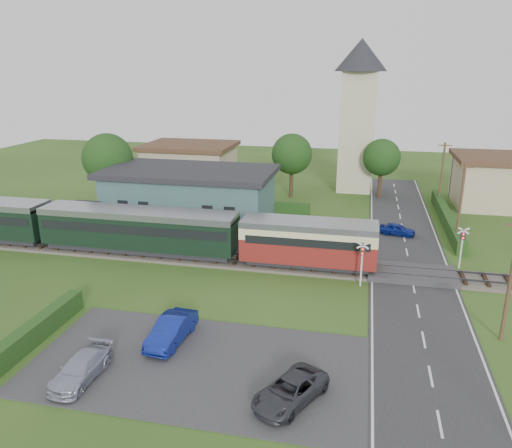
% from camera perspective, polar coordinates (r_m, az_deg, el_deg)
% --- Properties ---
extents(ground, '(120.00, 120.00, 0.00)m').
position_cam_1_polar(ground, '(36.50, 1.70, -5.92)').
color(ground, '#2D4C19').
extents(railway_track, '(76.00, 3.20, 0.49)m').
position_cam_1_polar(railway_track, '(38.27, 2.26, -4.60)').
color(railway_track, '#4C443D').
rests_on(railway_track, ground).
extents(road, '(6.00, 70.00, 0.05)m').
position_cam_1_polar(road, '(36.17, 17.57, -6.98)').
color(road, '#28282B').
rests_on(road, ground).
extents(car_park, '(17.00, 9.00, 0.08)m').
position_cam_1_polar(car_park, '(26.58, -6.67, -15.66)').
color(car_park, '#333335').
rests_on(car_park, ground).
extents(crossing_deck, '(6.20, 3.40, 0.45)m').
position_cam_1_polar(crossing_deck, '(37.93, 17.37, -5.46)').
color(crossing_deck, '#333335').
rests_on(crossing_deck, ground).
extents(platform, '(30.00, 3.00, 0.45)m').
position_cam_1_polar(platform, '(43.80, -9.96, -1.78)').
color(platform, gray).
rests_on(platform, ground).
extents(equipment_hut, '(2.30, 2.30, 2.55)m').
position_cam_1_polar(equipment_hut, '(46.90, -19.15, 0.74)').
color(equipment_hut, beige).
rests_on(equipment_hut, platform).
extents(station_building, '(16.00, 9.00, 5.30)m').
position_cam_1_polar(station_building, '(48.25, -7.54, 3.21)').
color(station_building, '#3C6869').
rests_on(station_building, ground).
extents(train, '(43.20, 2.90, 3.40)m').
position_cam_1_polar(train, '(42.32, -17.16, -0.22)').
color(train, '#232328').
rests_on(train, ground).
extents(church_tower, '(6.00, 6.00, 17.60)m').
position_cam_1_polar(church_tower, '(61.06, 11.63, 13.18)').
color(church_tower, beige).
rests_on(church_tower, ground).
extents(house_west, '(10.80, 8.80, 5.50)m').
position_cam_1_polar(house_west, '(62.76, -7.55, 6.64)').
color(house_west, tan).
rests_on(house_west, ground).
extents(house_east, '(8.80, 8.80, 5.50)m').
position_cam_1_polar(house_east, '(59.73, 25.65, 4.50)').
color(house_east, tan).
rests_on(house_east, ground).
extents(hedge_carpark, '(0.80, 9.00, 1.20)m').
position_cam_1_polar(hedge_carpark, '(30.43, -24.25, -11.42)').
color(hedge_carpark, '#193814').
rests_on(hedge_carpark, ground).
extents(hedge_roadside, '(0.80, 18.00, 1.20)m').
position_cam_1_polar(hedge_roadside, '(51.49, 20.93, 0.68)').
color(hedge_roadside, '#193814').
rests_on(hedge_roadside, ground).
extents(hedge_station, '(22.00, 0.80, 1.30)m').
position_cam_1_polar(hedge_station, '(52.89, -5.81, 2.26)').
color(hedge_station, '#193814').
rests_on(hedge_station, ground).
extents(tree_a, '(5.20, 5.20, 8.00)m').
position_cam_1_polar(tree_a, '(54.48, -16.60, 7.17)').
color(tree_a, '#332316').
rests_on(tree_a, ground).
extents(tree_b, '(4.60, 4.60, 7.34)m').
position_cam_1_polar(tree_b, '(57.29, 4.12, 7.97)').
color(tree_b, '#332316').
rests_on(tree_b, ground).
extents(tree_c, '(4.20, 4.20, 6.78)m').
position_cam_1_polar(tree_c, '(58.77, 14.17, 7.37)').
color(tree_c, '#332316').
rests_on(tree_c, ground).
extents(utility_pole_b, '(1.40, 0.22, 7.00)m').
position_cam_1_polar(utility_pole_b, '(30.13, 27.08, -5.73)').
color(utility_pole_b, '#473321').
rests_on(utility_pole_b, ground).
extents(utility_pole_c, '(1.40, 0.22, 7.00)m').
position_cam_1_polar(utility_pole_c, '(45.00, 22.35, 2.19)').
color(utility_pole_c, '#473321').
rests_on(utility_pole_c, ground).
extents(utility_pole_d, '(1.40, 0.22, 7.00)m').
position_cam_1_polar(utility_pole_d, '(56.55, 20.46, 5.34)').
color(utility_pole_d, '#473321').
rests_on(utility_pole_d, ground).
extents(crossing_signal_near, '(0.84, 0.28, 3.28)m').
position_cam_1_polar(crossing_signal_near, '(34.79, 12.03, -3.73)').
color(crossing_signal_near, silver).
rests_on(crossing_signal_near, ground).
extents(crossing_signal_far, '(0.84, 0.28, 3.28)m').
position_cam_1_polar(crossing_signal_far, '(40.01, 22.50, -1.88)').
color(crossing_signal_far, silver).
rests_on(crossing_signal_far, ground).
extents(streetlamp_west, '(0.30, 0.30, 5.15)m').
position_cam_1_polar(streetlamp_west, '(61.02, -15.39, 6.09)').
color(streetlamp_west, '#3F3F47').
rests_on(streetlamp_west, ground).
extents(streetlamp_east, '(0.30, 0.30, 5.15)m').
position_cam_1_polar(streetlamp_east, '(61.79, 21.48, 5.64)').
color(streetlamp_east, '#3F3F47').
rests_on(streetlamp_east, ground).
extents(car_on_road, '(3.31, 1.85, 1.06)m').
position_cam_1_polar(car_on_road, '(46.51, 15.84, -0.58)').
color(car_on_road, navy).
rests_on(car_on_road, road).
extents(car_park_blue, '(1.77, 4.28, 1.38)m').
position_cam_1_polar(car_park_blue, '(28.30, -9.64, -11.85)').
color(car_park_blue, navy).
rests_on(car_park_blue, car_park).
extents(car_park_silver, '(1.78, 4.05, 1.16)m').
position_cam_1_polar(car_park_silver, '(26.41, -19.38, -15.30)').
color(car_park_silver, '#9A9FB5').
rests_on(car_park_silver, car_park).
extents(car_park_dark, '(3.58, 4.53, 1.14)m').
position_cam_1_polar(car_park_dark, '(23.67, 3.93, -18.45)').
color(car_park_dark, '#32333B').
rests_on(car_park_dark, car_park).
extents(pedestrian_near, '(0.67, 0.56, 1.58)m').
position_cam_1_polar(pedestrian_near, '(41.05, -2.88, -1.36)').
color(pedestrian_near, gray).
rests_on(pedestrian_near, platform).
extents(pedestrian_far, '(0.83, 0.92, 1.53)m').
position_cam_1_polar(pedestrian_far, '(46.76, -18.25, 0.11)').
color(pedestrian_far, gray).
rests_on(pedestrian_far, platform).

